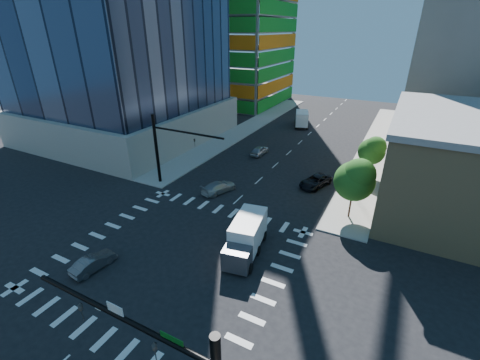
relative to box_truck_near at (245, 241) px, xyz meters
The scene contains 14 objects.
ground 6.39m from the box_truck_near, 148.19° to the right, with size 160.00×160.00×0.00m, color black.
road_markings 6.39m from the box_truck_near, 148.19° to the right, with size 20.00×20.00×0.01m, color silver.
sidewalk_ne 37.44m from the box_truck_near, 78.90° to the left, with size 5.00×60.00×0.15m, color #97958F.
sidewalk_nw 40.82m from the box_truck_near, 115.86° to the left, with size 5.00×60.00×0.15m, color #97958F.
construction_building 71.04m from the box_truck_near, 119.15° to the left, with size 25.16×34.50×70.60m.
signal_mast_nw 17.84m from the box_truck_near, 151.77° to the left, with size 10.20×0.40×9.00m.
tree_south 13.31m from the box_truck_near, 55.37° to the left, with size 4.16×4.16×6.82m.
tree_north 24.01m from the box_truck_near, 71.35° to the left, with size 3.54×3.52×5.78m.
car_nb_far 16.67m from the box_truck_near, 83.42° to the left, with size 2.33×5.04×1.40m, color black.
car_sb_near 12.60m from the box_truck_near, 131.73° to the left, with size 1.93×4.74×1.37m, color #BBBBBB.
car_sb_mid 25.55m from the box_truck_near, 111.35° to the left, with size 1.71×4.25×1.45m, color #ACADB4.
car_sb_cross 13.11m from the box_truck_near, 143.60° to the right, with size 1.35×3.87×1.28m, color #505155.
box_truck_near is the anchor object (origin of this frame).
box_truck_far 43.96m from the box_truck_near, 101.08° to the left, with size 4.41×6.63×3.21m.
Camera 1 is at (15.76, -17.84, 18.67)m, focal length 24.00 mm.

